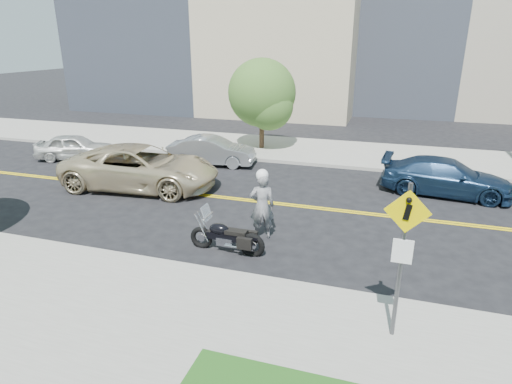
{
  "coord_description": "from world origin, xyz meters",
  "views": [
    {
      "loc": [
        3.77,
        -13.46,
        5.38
      ],
      "look_at": [
        0.24,
        -2.29,
        1.2
      ],
      "focal_mm": 30.0,
      "sensor_mm": 36.0,
      "label": 1
    }
  ],
  "objects_px": {
    "motorcyclist": "(262,204)",
    "parked_car_silver": "(212,151)",
    "pedestrian_sign": "(403,248)",
    "parked_car_white": "(75,147)",
    "motorcycle": "(227,230)",
    "suv": "(141,167)",
    "parked_car_blue": "(446,177)"
  },
  "relations": [
    {
      "from": "suv",
      "to": "parked_car_blue",
      "type": "height_order",
      "value": "suv"
    },
    {
      "from": "pedestrian_sign",
      "to": "motorcyclist",
      "type": "xyz_separation_m",
      "value": [
        -3.64,
        3.59,
        -0.94
      ]
    },
    {
      "from": "pedestrian_sign",
      "to": "suv",
      "type": "xyz_separation_m",
      "value": [
        -9.3,
        6.4,
        -1.15
      ]
    },
    {
      "from": "parked_car_silver",
      "to": "parked_car_white",
      "type": "bearing_deg",
      "value": 91.77
    },
    {
      "from": "pedestrian_sign",
      "to": "motorcycle",
      "type": "distance_m",
      "value": 5.11
    },
    {
      "from": "pedestrian_sign",
      "to": "motorcyclist",
      "type": "bearing_deg",
      "value": 135.44
    },
    {
      "from": "suv",
      "to": "parked_car_blue",
      "type": "distance_m",
      "value": 11.34
    },
    {
      "from": "parked_car_white",
      "to": "parked_car_blue",
      "type": "relative_size",
      "value": 0.77
    },
    {
      "from": "suv",
      "to": "parked_car_silver",
      "type": "bearing_deg",
      "value": -23.73
    },
    {
      "from": "motorcyclist",
      "to": "motorcycle",
      "type": "bearing_deg",
      "value": 40.87
    },
    {
      "from": "motorcyclist",
      "to": "parked_car_silver",
      "type": "distance_m",
      "value": 7.95
    },
    {
      "from": "suv",
      "to": "parked_car_white",
      "type": "bearing_deg",
      "value": 57.57
    },
    {
      "from": "pedestrian_sign",
      "to": "parked_car_white",
      "type": "xyz_separation_m",
      "value": [
        -14.58,
        9.11,
        -1.36
      ]
    },
    {
      "from": "pedestrian_sign",
      "to": "parked_car_silver",
      "type": "distance_m",
      "value": 13.05
    },
    {
      "from": "parked_car_silver",
      "to": "pedestrian_sign",
      "type": "bearing_deg",
      "value": -149.55
    },
    {
      "from": "motorcyclist",
      "to": "suv",
      "type": "height_order",
      "value": "motorcyclist"
    },
    {
      "from": "parked_car_white",
      "to": "motorcycle",
      "type": "bearing_deg",
      "value": -143.59
    },
    {
      "from": "motorcyclist",
      "to": "suv",
      "type": "bearing_deg",
      "value": -46.18
    },
    {
      "from": "motorcycle",
      "to": "pedestrian_sign",
      "type": "bearing_deg",
      "value": -28.89
    },
    {
      "from": "motorcyclist",
      "to": "suv",
      "type": "xyz_separation_m",
      "value": [
        -5.65,
        2.81,
        -0.21
      ]
    },
    {
      "from": "pedestrian_sign",
      "to": "parked_car_blue",
      "type": "relative_size",
      "value": 0.66
    },
    {
      "from": "parked_car_white",
      "to": "suv",
      "type": "bearing_deg",
      "value": -137.94
    },
    {
      "from": "pedestrian_sign",
      "to": "parked_car_white",
      "type": "relative_size",
      "value": 0.85
    },
    {
      "from": "motorcycle",
      "to": "parked_car_white",
      "type": "relative_size",
      "value": 0.58
    },
    {
      "from": "pedestrian_sign",
      "to": "motorcycle",
      "type": "bearing_deg",
      "value": 150.07
    },
    {
      "from": "parked_car_blue",
      "to": "pedestrian_sign",
      "type": "bearing_deg",
      "value": 174.69
    },
    {
      "from": "motorcycle",
      "to": "parked_car_white",
      "type": "distance_m",
      "value": 12.26
    },
    {
      "from": "suv",
      "to": "motorcycle",
      "type": "bearing_deg",
      "value": -133.35
    },
    {
      "from": "motorcycle",
      "to": "parked_car_white",
      "type": "xyz_separation_m",
      "value": [
        -10.3,
        6.65,
        -0.02
      ]
    },
    {
      "from": "motorcyclist",
      "to": "parked_car_silver",
      "type": "relative_size",
      "value": 0.52
    },
    {
      "from": "motorcyclist",
      "to": "parked_car_silver",
      "type": "xyz_separation_m",
      "value": [
        -4.38,
        6.62,
        -0.38
      ]
    },
    {
      "from": "motorcyclist",
      "to": "motorcycle",
      "type": "height_order",
      "value": "motorcyclist"
    }
  ]
}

